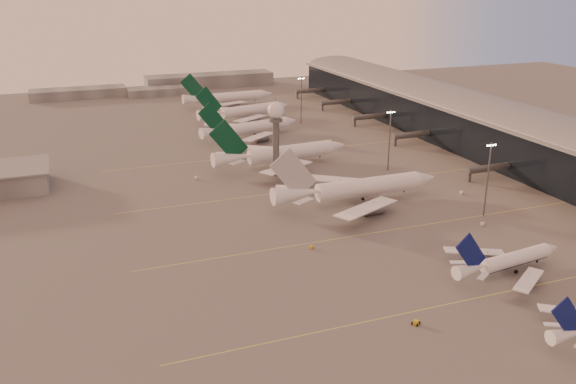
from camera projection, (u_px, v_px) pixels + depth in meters
name	position (u px, v px, depth m)	size (l,w,h in m)	color
ground	(437.00, 333.00, 135.86)	(700.00, 700.00, 0.00)	#565454
taxiway_markings	(417.00, 224.00, 195.20)	(180.00, 185.25, 0.02)	#E4DD50
terminal	(506.00, 133.00, 265.37)	(57.00, 362.00, 23.04)	black
radar_tower	(276.00, 124.00, 236.11)	(6.40, 6.40, 31.10)	#4F5256
mast_b	(488.00, 176.00, 198.08)	(3.60, 0.56, 25.00)	#4F5256
mast_c	(390.00, 138.00, 244.81)	(3.60, 0.56, 25.00)	#4F5256
mast_d	(301.00, 98.00, 323.35)	(3.60, 0.56, 25.00)	#4F5256
distant_horizon	(173.00, 85.00, 421.60)	(165.00, 37.50, 9.00)	slate
narrowbody_mid	(508.00, 263.00, 162.56)	(37.76, 29.99, 14.77)	white
widebody_white	(358.00, 192.00, 213.00)	(63.96, 51.25, 22.50)	white
greentail_a	(282.00, 157.00, 254.20)	(61.32, 49.35, 22.27)	white
greentail_b	(251.00, 130.00, 299.25)	(54.20, 43.25, 20.05)	white
greentail_c	(245.00, 113.00, 335.40)	(56.20, 44.92, 20.68)	white
greentail_d	(229.00, 99.00, 372.22)	(57.96, 46.73, 21.04)	white
gsv_tug_mid	(416.00, 323.00, 139.12)	(3.71, 4.16, 1.02)	gold
gsv_truck_b	(484.00, 222.00, 193.96)	(5.71, 3.56, 2.17)	silver
gsv_truck_c	(312.00, 245.00, 177.91)	(4.97, 4.40, 1.99)	gold
gsv_catering_b	(462.00, 189.00, 221.66)	(5.61, 4.08, 4.21)	silver
gsv_truck_d	(196.00, 176.00, 238.07)	(4.06, 6.57, 2.50)	silver
gsv_tug_hangar	(331.00, 140.00, 292.48)	(3.34, 2.31, 0.88)	gold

